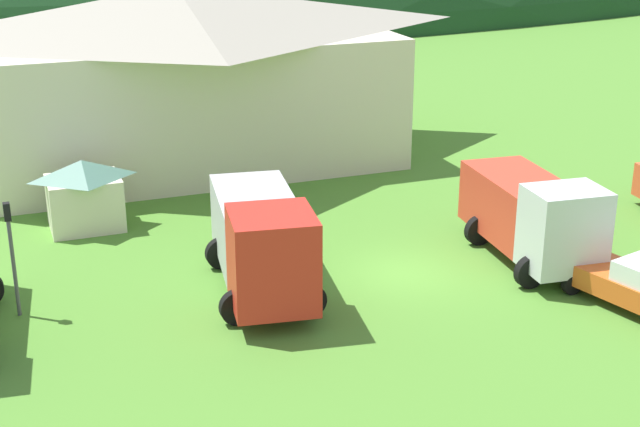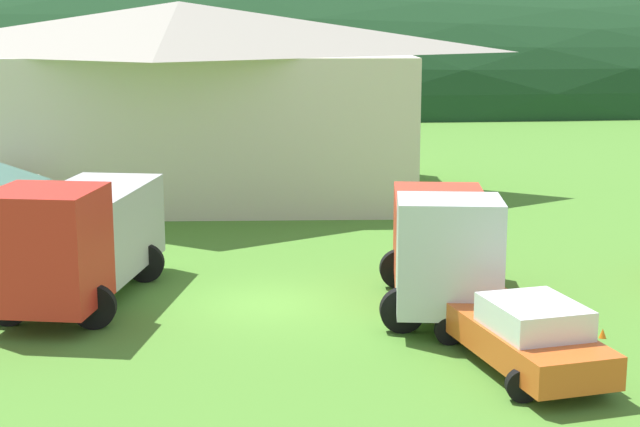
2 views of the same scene
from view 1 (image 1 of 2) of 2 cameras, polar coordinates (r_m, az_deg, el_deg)
The scene contains 7 objects.
ground_plane at distance 31.44m, azimuth 5.29°, elevation -3.75°, with size 200.00×200.00×0.00m, color #4C842D.
forested_hill_backdrop at distance 101.75m, azimuth -13.76°, elevation 12.31°, with size 175.68×60.00×29.22m, color #193D1E.
depot_building at distance 44.18m, azimuth -8.78°, elevation 8.79°, with size 20.38×12.69×8.16m.
play_shed_cream at distance 36.05m, azimuth -14.52°, elevation 1.23°, with size 2.94×2.39×2.74m.
crane_truck_red at distance 29.24m, azimuth -3.64°, elevation -1.65°, with size 3.94×7.58×3.47m.
tow_truck_silver at distance 32.56m, azimuth 13.18°, elevation -0.04°, with size 3.64×6.74×3.33m.
traffic_light_west at distance 29.00m, azimuth -18.73°, elevation -1.97°, with size 0.20×0.32×3.68m.
Camera 1 is at (-12.92, -25.74, 12.60)m, focal length 51.21 mm.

